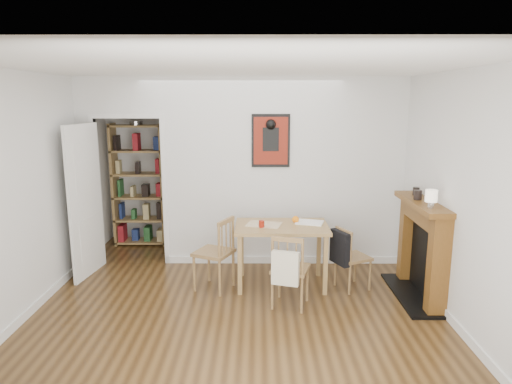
{
  "coord_description": "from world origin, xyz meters",
  "views": [
    {
      "loc": [
        0.23,
        -4.85,
        2.3
      ],
      "look_at": [
        0.2,
        0.6,
        1.19
      ],
      "focal_mm": 32.0,
      "sensor_mm": 36.0,
      "label": 1
    }
  ],
  "objects_px": {
    "chair_right": "(352,257)",
    "fireplace": "(423,246)",
    "notebook": "(310,222)",
    "bookshelf": "(139,186)",
    "chair_left": "(214,253)",
    "orange_fruit": "(296,219)",
    "dining_table": "(282,232)",
    "mantel_lamp": "(431,197)",
    "chair_front": "(290,269)",
    "ceramic_jar_b": "(416,191)",
    "ceramic_jar_a": "(418,195)",
    "red_glass": "(262,224)"
  },
  "relations": [
    {
      "from": "chair_right",
      "to": "fireplace",
      "type": "height_order",
      "value": "fireplace"
    },
    {
      "from": "notebook",
      "to": "bookshelf",
      "type": "bearing_deg",
      "value": 148.13
    },
    {
      "from": "chair_right",
      "to": "fireplace",
      "type": "distance_m",
      "value": 0.84
    },
    {
      "from": "chair_left",
      "to": "bookshelf",
      "type": "distance_m",
      "value": 2.3
    },
    {
      "from": "chair_left",
      "to": "orange_fruit",
      "type": "height_order",
      "value": "chair_left"
    },
    {
      "from": "chair_right",
      "to": "dining_table",
      "type": "bearing_deg",
      "value": 172.84
    },
    {
      "from": "dining_table",
      "to": "orange_fruit",
      "type": "bearing_deg",
      "value": 31.98
    },
    {
      "from": "orange_fruit",
      "to": "mantel_lamp",
      "type": "height_order",
      "value": "mantel_lamp"
    },
    {
      "from": "chair_front",
      "to": "chair_left",
      "type": "bearing_deg",
      "value": 152.0
    },
    {
      "from": "chair_right",
      "to": "ceramic_jar_b",
      "type": "bearing_deg",
      "value": 7.07
    },
    {
      "from": "bookshelf",
      "to": "orange_fruit",
      "type": "relative_size",
      "value": 22.32
    },
    {
      "from": "bookshelf",
      "to": "ceramic_jar_b",
      "type": "distance_m",
      "value": 4.17
    },
    {
      "from": "dining_table",
      "to": "bookshelf",
      "type": "xyz_separation_m",
      "value": [
        -2.18,
        1.68,
        0.27
      ]
    },
    {
      "from": "bookshelf",
      "to": "dining_table",
      "type": "bearing_deg",
      "value": -37.6
    },
    {
      "from": "chair_right",
      "to": "bookshelf",
      "type": "relative_size",
      "value": 0.4
    },
    {
      "from": "orange_fruit",
      "to": "ceramic_jar_b",
      "type": "relative_size",
      "value": 0.89
    },
    {
      "from": "chair_left",
      "to": "mantel_lamp",
      "type": "relative_size",
      "value": 4.52
    },
    {
      "from": "bookshelf",
      "to": "ceramic_jar_a",
      "type": "bearing_deg",
      "value": -27.41
    },
    {
      "from": "orange_fruit",
      "to": "notebook",
      "type": "xyz_separation_m",
      "value": [
        0.18,
        -0.01,
        -0.04
      ]
    },
    {
      "from": "ceramic_jar_a",
      "to": "fireplace",
      "type": "bearing_deg",
      "value": -39.32
    },
    {
      "from": "orange_fruit",
      "to": "chair_left",
      "type": "bearing_deg",
      "value": -166.9
    },
    {
      "from": "fireplace",
      "to": "mantel_lamp",
      "type": "height_order",
      "value": "mantel_lamp"
    },
    {
      "from": "chair_right",
      "to": "red_glass",
      "type": "bearing_deg",
      "value": 179.46
    },
    {
      "from": "red_glass",
      "to": "chair_right",
      "type": "bearing_deg",
      "value": -0.54
    },
    {
      "from": "chair_left",
      "to": "orange_fruit",
      "type": "xyz_separation_m",
      "value": [
        1.01,
        0.24,
        0.37
      ]
    },
    {
      "from": "chair_left",
      "to": "fireplace",
      "type": "xyz_separation_m",
      "value": [
        2.47,
        -0.2,
        0.16
      ]
    },
    {
      "from": "notebook",
      "to": "orange_fruit",
      "type": "bearing_deg",
      "value": 176.84
    },
    {
      "from": "bookshelf",
      "to": "fireplace",
      "type": "height_order",
      "value": "bookshelf"
    },
    {
      "from": "notebook",
      "to": "fireplace",
      "type": "bearing_deg",
      "value": -18.46
    },
    {
      "from": "dining_table",
      "to": "chair_front",
      "type": "relative_size",
      "value": 1.33
    },
    {
      "from": "chair_left",
      "to": "notebook",
      "type": "distance_m",
      "value": 1.26
    },
    {
      "from": "ceramic_jar_a",
      "to": "notebook",
      "type": "bearing_deg",
      "value": 163.22
    },
    {
      "from": "dining_table",
      "to": "red_glass",
      "type": "xyz_separation_m",
      "value": [
        -0.25,
        -0.1,
        0.14
      ]
    },
    {
      "from": "chair_left",
      "to": "fireplace",
      "type": "distance_m",
      "value": 2.49
    },
    {
      "from": "dining_table",
      "to": "ceramic_jar_b",
      "type": "bearing_deg",
      "value": -0.47
    },
    {
      "from": "red_glass",
      "to": "orange_fruit",
      "type": "height_order",
      "value": "same"
    },
    {
      "from": "red_glass",
      "to": "bookshelf",
      "type": "bearing_deg",
      "value": 137.4
    },
    {
      "from": "dining_table",
      "to": "orange_fruit",
      "type": "relative_size",
      "value": 13.13
    },
    {
      "from": "notebook",
      "to": "ceramic_jar_b",
      "type": "relative_size",
      "value": 3.37
    },
    {
      "from": "notebook",
      "to": "ceramic_jar_a",
      "type": "bearing_deg",
      "value": -16.78
    },
    {
      "from": "chair_left",
      "to": "chair_front",
      "type": "height_order",
      "value": "chair_left"
    },
    {
      "from": "orange_fruit",
      "to": "mantel_lamp",
      "type": "relative_size",
      "value": 0.43
    },
    {
      "from": "fireplace",
      "to": "orange_fruit",
      "type": "xyz_separation_m",
      "value": [
        -1.46,
        0.44,
        0.21
      ]
    },
    {
      "from": "chair_right",
      "to": "ceramic_jar_b",
      "type": "relative_size",
      "value": 7.96
    },
    {
      "from": "bookshelf",
      "to": "mantel_lamp",
      "type": "distance_m",
      "value": 4.43
    },
    {
      "from": "ceramic_jar_a",
      "to": "bookshelf",
      "type": "bearing_deg",
      "value": 152.59
    },
    {
      "from": "orange_fruit",
      "to": "chair_front",
      "type": "bearing_deg",
      "value": -98.96
    },
    {
      "from": "notebook",
      "to": "chair_left",
      "type": "bearing_deg",
      "value": -169.23
    },
    {
      "from": "notebook",
      "to": "ceramic_jar_b",
      "type": "height_order",
      "value": "ceramic_jar_b"
    },
    {
      "from": "chair_right",
      "to": "bookshelf",
      "type": "xyz_separation_m",
      "value": [
        -3.04,
        1.79,
        0.55
      ]
    }
  ]
}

